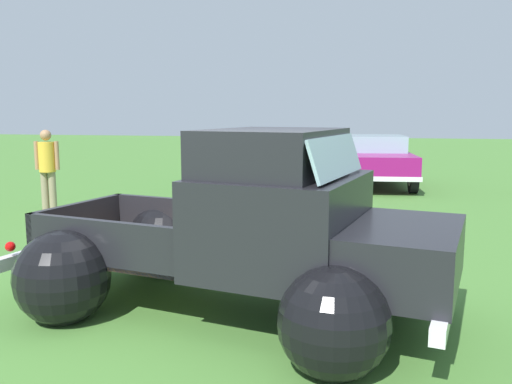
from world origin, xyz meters
TOP-DOWN VIEW (x-y plane):
  - ground_plane at (0.00, 0.00)m, footprint 80.00×80.00m
  - vintage_pickup_truck at (0.38, -0.08)m, footprint 4.91×3.48m
  - show_car_0 at (-1.81, 9.80)m, footprint 1.98×4.44m
  - show_car_1 at (1.64, 10.28)m, footprint 2.30×4.36m
  - spectator_1 at (-5.17, 4.78)m, footprint 0.54×0.39m
  - lane_cone_0 at (-0.74, 2.23)m, footprint 0.36×0.36m
  - lane_cone_1 at (-1.10, 2.87)m, footprint 0.36×0.36m

SIDE VIEW (x-z plane):
  - ground_plane at x=0.00m, z-range 0.00..0.00m
  - lane_cone_0 at x=-0.74m, z-range 0.00..0.63m
  - lane_cone_1 at x=-1.10m, z-range 0.00..0.63m
  - vintage_pickup_truck at x=0.38m, z-range -0.22..1.74m
  - show_car_0 at x=-1.81m, z-range 0.07..1.50m
  - show_car_1 at x=1.64m, z-range 0.07..1.50m
  - spectator_1 at x=-5.17m, z-range 0.12..1.85m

